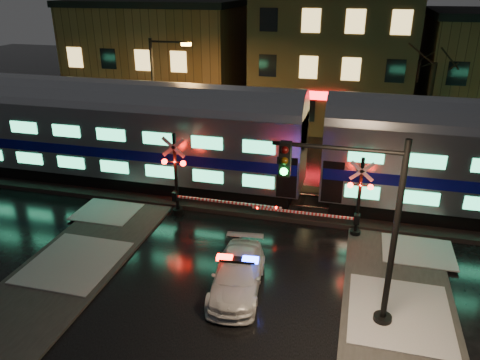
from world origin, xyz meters
name	(u,v)px	position (x,y,z in m)	size (l,w,h in m)	color
ground	(242,249)	(0.00, 0.00, 0.00)	(120.00, 120.00, 0.00)	black
ballast	(265,199)	(0.00, 5.00, 0.12)	(90.00, 4.20, 0.24)	black
sidewalk_left	(27,308)	(-6.50, -6.00, 0.06)	(4.00, 20.00, 0.12)	#2D2D2D
building_left	(162,59)	(-13.00, 22.00, 4.50)	(14.00, 10.00, 9.00)	#543620
building_mid	(334,50)	(2.00, 22.50, 5.75)	(12.00, 11.00, 11.50)	brown
train	(314,145)	(2.43, 5.00, 3.38)	(51.00, 3.12, 5.92)	black
police_car	(237,275)	(0.56, -2.93, 0.66)	(2.29, 4.66, 1.46)	silver
crossing_signal_right	(350,205)	(4.44, 2.30, 1.60)	(5.48, 0.64, 3.88)	black
crossing_signal_left	(182,184)	(-3.63, 2.31, 1.77)	(6.04, 0.67, 4.28)	black
traffic_light	(361,230)	(4.84, -3.60, 3.57)	(4.34, 0.75, 6.71)	black
streetlight	(158,94)	(-7.65, 9.00, 4.53)	(2.63, 0.27, 7.85)	black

